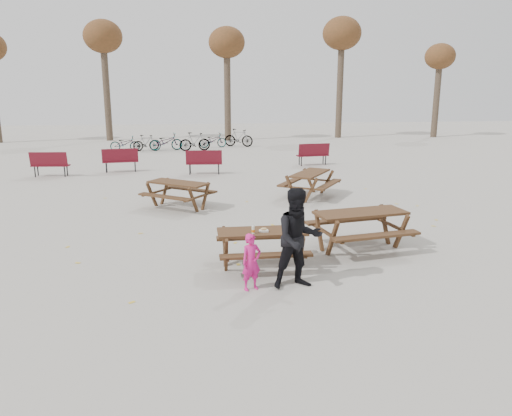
{
  "coord_description": "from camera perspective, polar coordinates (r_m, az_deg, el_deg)",
  "views": [
    {
      "loc": [
        -1.32,
        -9.59,
        3.62
      ],
      "look_at": [
        0.0,
        1.0,
        1.0
      ],
      "focal_mm": 35.0,
      "sensor_mm": 36.0,
      "label": 1
    }
  ],
  "objects": [
    {
      "name": "adult",
      "position": [
        9.07,
        4.86,
        -3.51
      ],
      "size": [
        1.01,
        0.84,
        1.86
      ],
      "primitive_type": "imported",
      "rotation": [
        0.0,
        0.0,
        0.16
      ],
      "color": "black",
      "rests_on": "ground"
    },
    {
      "name": "tree_row",
      "position": [
        34.91,
        -3.61,
        17.99
      ],
      "size": [
        32.17,
        3.52,
        8.26
      ],
      "color": "#382B21",
      "rests_on": "ground"
    },
    {
      "name": "fallen_leaves",
      "position": [
        12.75,
        1.4,
        -2.69
      ],
      "size": [
        11.0,
        11.0,
        0.01
      ],
      "primitive_type": null,
      "color": "gold",
      "rests_on": "ground"
    },
    {
      "name": "bicycle_row",
      "position": [
        29.59,
        -8.23,
        7.58
      ],
      "size": [
        8.36,
        2.71,
        1.08
      ],
      "color": "black",
      "rests_on": "ground"
    },
    {
      "name": "food_tray",
      "position": [
        10.0,
        0.89,
        -2.63
      ],
      "size": [
        0.18,
        0.11,
        0.03
      ],
      "primitive_type": "cube",
      "color": "silver",
      "rests_on": "main_picnic_table"
    },
    {
      "name": "soda_bottle",
      "position": [
        9.85,
        -0.33,
        -2.55
      ],
      "size": [
        0.07,
        0.07,
        0.17
      ],
      "color": "silver",
      "rests_on": "main_picnic_table"
    },
    {
      "name": "bread_roll",
      "position": [
        9.99,
        0.89,
        -2.4
      ],
      "size": [
        0.14,
        0.06,
        0.05
      ],
      "primitive_type": "ellipsoid",
      "color": "tan",
      "rests_on": "food_tray"
    },
    {
      "name": "picnic_table_east",
      "position": [
        11.51,
        11.79,
        -2.53
      ],
      "size": [
        2.32,
        2.0,
        0.88
      ],
      "primitive_type": null,
      "rotation": [
        0.0,
        0.0,
        0.19
      ],
      "color": "#321E12",
      "rests_on": "ground"
    },
    {
      "name": "picnic_table_north",
      "position": [
        15.3,
        -8.86,
        1.48
      ],
      "size": [
        2.38,
        2.3,
        0.8
      ],
      "primitive_type": null,
      "rotation": [
        0.0,
        0.0,
        -0.63
      ],
      "color": "#321E12",
      "rests_on": "ground"
    },
    {
      "name": "park_bench_row",
      "position": [
        21.89,
        -9.1,
        5.47
      ],
      "size": [
        12.95,
        2.48,
        1.03
      ],
      "color": "maroon",
      "rests_on": "ground"
    },
    {
      "name": "picnic_table_far",
      "position": [
        16.68,
        6.18,
        2.65
      ],
      "size": [
        2.38,
        2.49,
        0.84
      ],
      "primitive_type": null,
      "rotation": [
        0.0,
        0.0,
        0.99
      ],
      "color": "#321E12",
      "rests_on": "ground"
    },
    {
      "name": "child",
      "position": [
        9.05,
        -0.53,
        -6.19
      ],
      "size": [
        0.45,
        0.38,
        1.05
      ],
      "primitive_type": "imported",
      "rotation": [
        0.0,
        0.0,
        0.39
      ],
      "color": "#D11A77",
      "rests_on": "ground"
    },
    {
      "name": "main_picnic_table",
      "position": [
        10.14,
        0.7,
        -3.61
      ],
      "size": [
        1.8,
        1.45,
        0.78
      ],
      "color": "#321E12",
      "rests_on": "ground"
    },
    {
      "name": "ground",
      "position": [
        10.33,
        0.69,
        -6.71
      ],
      "size": [
        80.0,
        80.0,
        0.0
      ],
      "primitive_type": "plane",
      "color": "gray",
      "rests_on": "ground"
    }
  ]
}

